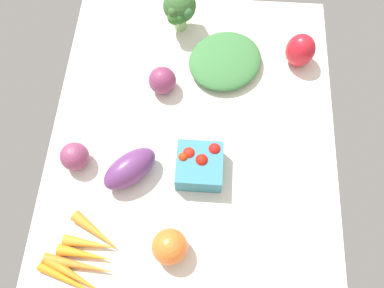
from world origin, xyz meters
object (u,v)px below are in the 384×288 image
at_px(broccoli_head, 180,8).
at_px(red_onion_center, 75,156).
at_px(berry_basket, 199,165).
at_px(leafy_greens_clump, 225,61).
at_px(eggplant, 130,169).
at_px(red_onion_near_basket, 162,80).
at_px(bell_pepper_red, 300,50).
at_px(carrot_bunch, 84,258).
at_px(heirloom_tomato_orange, 170,247).

bearing_deg(broccoli_head, red_onion_center, 153.12).
distance_m(berry_basket, leafy_greens_clump, 0.34).
distance_m(leafy_greens_clump, eggplant, 0.42).
bearing_deg(berry_basket, red_onion_near_basket, 25.73).
bearing_deg(broccoli_head, bell_pepper_red, -106.04).
relative_size(carrot_bunch, eggplant, 1.40).
relative_size(heirloom_tomato_orange, eggplant, 0.57).
relative_size(berry_basket, bell_pepper_red, 1.12).
xyz_separation_m(bell_pepper_red, eggplant, (-0.38, 0.44, -0.01)).
bearing_deg(bell_pepper_red, red_onion_center, 121.63).
bearing_deg(berry_basket, bell_pepper_red, -36.34).
distance_m(red_onion_near_basket, carrot_bunch, 0.50).
relative_size(carrot_bunch, bell_pepper_red, 2.00).
relative_size(berry_basket, carrot_bunch, 0.56).
xyz_separation_m(carrot_bunch, bell_pepper_red, (0.60, -0.52, 0.04)).
distance_m(carrot_bunch, eggplant, 0.24).
height_order(heirloom_tomato_orange, berry_basket, heirloom_tomato_orange).
height_order(berry_basket, carrot_bunch, berry_basket).
distance_m(red_onion_center, carrot_bunch, 0.25).
height_order(red_onion_center, bell_pepper_red, bell_pepper_red).
distance_m(carrot_bunch, bell_pepper_red, 0.80).
xyz_separation_m(red_onion_near_basket, leafy_greens_clump, (0.09, -0.17, -0.02)).
distance_m(broccoli_head, eggplant, 0.49).
distance_m(red_onion_near_basket, broccoli_head, 0.22).
bearing_deg(red_onion_near_basket, eggplant, 168.05).
xyz_separation_m(broccoli_head, eggplant, (-0.48, 0.09, -0.05)).
relative_size(broccoli_head, eggplant, 0.92).
relative_size(leafy_greens_clump, carrot_bunch, 1.04).
xyz_separation_m(red_onion_center, leafy_greens_clump, (0.33, -0.37, -0.01)).
height_order(red_onion_near_basket, broccoli_head, broccoli_head).
distance_m(broccoli_head, leafy_greens_clump, 0.20).
bearing_deg(bell_pepper_red, berry_basket, 143.66).
bearing_deg(carrot_bunch, bell_pepper_red, -40.87).
xyz_separation_m(red_onion_near_basket, broccoli_head, (0.22, -0.03, 0.05)).
distance_m(leafy_greens_clump, bell_pepper_red, 0.21).
xyz_separation_m(red_onion_center, broccoli_head, (0.46, -0.23, 0.05)).
height_order(bell_pepper_red, eggplant, bell_pepper_red).
bearing_deg(broccoli_head, leafy_greens_clump, -132.71).
height_order(red_onion_near_basket, leafy_greens_clump, red_onion_near_basket).
distance_m(red_onion_center, eggplant, 0.15).
bearing_deg(red_onion_center, broccoli_head, -26.88).
bearing_deg(heirloom_tomato_orange, broccoli_head, 2.43).
height_order(broccoli_head, carrot_bunch, broccoli_head).
bearing_deg(bell_pepper_red, leafy_greens_clump, 97.83).
distance_m(red_onion_near_basket, bell_pepper_red, 0.40).
height_order(heirloom_tomato_orange, eggplant, heirloom_tomato_orange).
bearing_deg(heirloom_tomato_orange, berry_basket, -15.11).
distance_m(red_onion_center, broccoli_head, 0.52).
distance_m(berry_basket, carrot_bunch, 0.35).
bearing_deg(carrot_bunch, heirloom_tomato_orange, -80.20).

